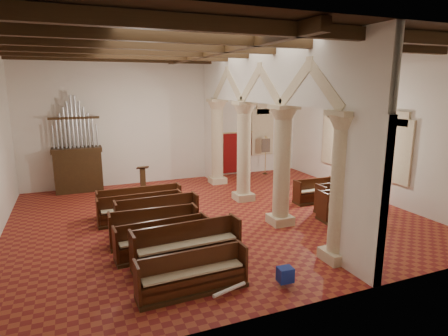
% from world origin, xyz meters
% --- Properties ---
extents(floor, '(14.00, 14.00, 0.00)m').
position_xyz_m(floor, '(0.00, 0.00, 0.00)').
color(floor, '#963820').
rests_on(floor, ground).
extents(ceiling, '(14.00, 14.00, 0.00)m').
position_xyz_m(ceiling, '(0.00, 0.00, 6.00)').
color(ceiling, black).
rests_on(ceiling, wall_back).
extents(wall_back, '(14.00, 0.02, 6.00)m').
position_xyz_m(wall_back, '(0.00, 6.00, 3.00)').
color(wall_back, silver).
rests_on(wall_back, floor).
extents(wall_front, '(14.00, 0.02, 6.00)m').
position_xyz_m(wall_front, '(0.00, -6.00, 3.00)').
color(wall_front, silver).
rests_on(wall_front, floor).
extents(wall_right, '(0.02, 12.00, 6.00)m').
position_xyz_m(wall_right, '(7.00, 0.00, 3.00)').
color(wall_right, silver).
rests_on(wall_right, floor).
extents(ceiling_beams, '(13.80, 11.80, 0.30)m').
position_xyz_m(ceiling_beams, '(0.00, 0.00, 5.82)').
color(ceiling_beams, '#342210').
rests_on(ceiling_beams, wall_back).
extents(arcade, '(0.90, 11.90, 6.00)m').
position_xyz_m(arcade, '(1.80, 0.00, 3.56)').
color(arcade, beige).
rests_on(arcade, floor).
extents(window_right_a, '(0.03, 1.00, 2.20)m').
position_xyz_m(window_right_a, '(6.98, -1.50, 2.20)').
color(window_right_a, '#35785F').
rests_on(window_right_a, wall_right).
extents(window_right_b, '(0.03, 1.00, 2.20)m').
position_xyz_m(window_right_b, '(6.98, 2.50, 2.20)').
color(window_right_b, '#35785F').
rests_on(window_right_b, wall_right).
extents(window_back, '(1.00, 0.03, 2.20)m').
position_xyz_m(window_back, '(5.00, 5.98, 2.20)').
color(window_back, '#35785F').
rests_on(window_back, wall_back).
extents(pipe_organ, '(2.10, 0.85, 4.40)m').
position_xyz_m(pipe_organ, '(-4.50, 5.50, 1.37)').
color(pipe_organ, '#342210').
rests_on(pipe_organ, floor).
extents(lectern, '(0.49, 0.50, 1.23)m').
position_xyz_m(lectern, '(-1.86, 4.29, 0.51)').
color(lectern, '#311E0F').
rests_on(lectern, floor).
extents(dossal_curtain, '(1.80, 0.07, 2.17)m').
position_xyz_m(dossal_curtain, '(3.50, 5.92, 1.17)').
color(dossal_curtain, maroon).
rests_on(dossal_curtain, floor).
extents(processional_banner, '(0.47, 0.60, 2.08)m').
position_xyz_m(processional_banner, '(4.89, 5.32, 0.75)').
color(processional_banner, '#342210').
rests_on(processional_banner, floor).
extents(hymnal_box_a, '(0.37, 0.31, 0.36)m').
position_xyz_m(hymnal_box_a, '(-0.20, -5.11, 0.28)').
color(hymnal_box_a, navy).
rests_on(hymnal_box_a, floor).
extents(hymnal_box_b, '(0.32, 0.29, 0.27)m').
position_xyz_m(hymnal_box_b, '(-1.73, -2.25, 0.24)').
color(hymnal_box_b, navy).
rests_on(hymnal_box_b, floor).
extents(hymnal_box_c, '(0.37, 0.32, 0.35)m').
position_xyz_m(hymnal_box_c, '(-1.51, -1.33, 0.27)').
color(hymnal_box_c, navy).
rests_on(hymnal_box_c, floor).
extents(tube_heater_a, '(0.90, 0.35, 0.09)m').
position_xyz_m(tube_heater_a, '(-1.61, -5.04, 0.16)').
color(tube_heater_a, silver).
rests_on(tube_heater_a, floor).
extents(tube_heater_b, '(0.88, 0.38, 0.09)m').
position_xyz_m(tube_heater_b, '(-1.98, -3.05, 0.16)').
color(tube_heater_b, white).
rests_on(tube_heater_b, floor).
extents(nave_pew_0, '(2.62, 0.73, 0.97)m').
position_xyz_m(nave_pew_0, '(-2.33, -4.56, 0.32)').
color(nave_pew_0, '#342210').
rests_on(nave_pew_0, floor).
extents(nave_pew_1, '(2.96, 0.91, 1.13)m').
position_xyz_m(nave_pew_1, '(-2.05, -3.22, 0.38)').
color(nave_pew_1, '#342210').
rests_on(nave_pew_1, floor).
extents(nave_pew_2, '(2.68, 0.84, 0.99)m').
position_xyz_m(nave_pew_2, '(-2.52, -2.37, 0.33)').
color(nave_pew_2, '#342210').
rests_on(nave_pew_2, floor).
extents(nave_pew_3, '(2.65, 0.81, 1.05)m').
position_xyz_m(nave_pew_3, '(-2.56, -1.44, 0.35)').
color(nave_pew_3, '#342210').
rests_on(nave_pew_3, floor).
extents(nave_pew_4, '(2.74, 0.77, 1.07)m').
position_xyz_m(nave_pew_4, '(-2.22, -0.36, 0.35)').
color(nave_pew_4, '#342210').
rests_on(nave_pew_4, floor).
extents(nave_pew_5, '(2.93, 0.70, 0.96)m').
position_xyz_m(nave_pew_5, '(-2.62, 0.57, 0.32)').
color(nave_pew_5, '#342210').
rests_on(nave_pew_5, floor).
extents(nave_pew_6, '(3.06, 0.70, 1.00)m').
position_xyz_m(nave_pew_6, '(-2.50, 1.35, 0.33)').
color(nave_pew_6, '#342210').
rests_on(nave_pew_6, floor).
extents(aisle_pew_0, '(2.18, 0.83, 1.09)m').
position_xyz_m(aisle_pew_0, '(4.29, -1.95, 0.36)').
color(aisle_pew_0, '#342210').
rests_on(aisle_pew_0, floor).
extents(aisle_pew_1, '(2.31, 0.79, 1.13)m').
position_xyz_m(aisle_pew_1, '(4.73, -1.27, 0.38)').
color(aisle_pew_1, '#342210').
rests_on(aisle_pew_1, floor).
extents(aisle_pew_2, '(1.83, 0.68, 0.97)m').
position_xyz_m(aisle_pew_2, '(4.40, 0.10, 0.33)').
color(aisle_pew_2, '#342210').
rests_on(aisle_pew_2, floor).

